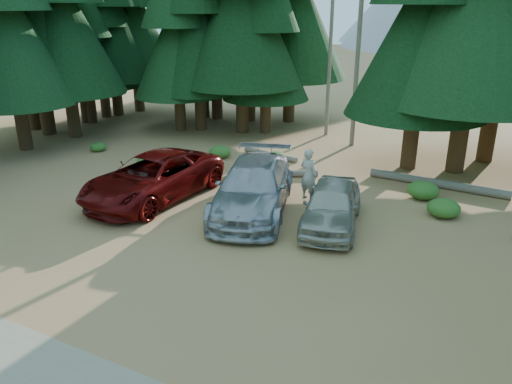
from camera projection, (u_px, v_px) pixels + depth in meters
ground at (185, 255)px, 15.27m from camera, size 160.00×160.00×0.00m
forest_belt_north at (340, 141)px, 27.72m from camera, size 36.00×7.00×22.00m
snag_front at (360, 29)px, 24.82m from camera, size 0.24×0.24×12.00m
snag_back at (330, 46)px, 27.28m from camera, size 0.20×0.20×10.00m
red_pickup at (153, 178)px, 19.35m from camera, size 3.25×6.42×1.74m
silver_minivan_center at (253, 188)px, 18.21m from camera, size 4.33×6.72×1.81m
silver_minivan_right at (332, 205)px, 16.99m from camera, size 2.76×4.80×1.54m
frisbee_player at (308, 175)px, 17.49m from camera, size 0.79×0.64×1.87m
log_left at (273, 174)px, 22.02m from camera, size 3.63×2.17×0.28m
log_mid at (270, 154)px, 24.86m from camera, size 3.17×0.95×0.26m
log_right at (437, 183)px, 20.77m from camera, size 5.66×0.69×0.36m
shrub_far_left at (150, 161)px, 23.13m from camera, size 1.23×1.23×0.68m
shrub_left at (195, 158)px, 24.07m from camera, size 0.71×0.71×0.39m
shrub_center_left at (220, 152)px, 24.70m from camera, size 1.09×1.09×0.60m
shrub_center_right at (276, 156)px, 24.16m from camera, size 0.88×0.88×0.48m
shrub_right at (423, 190)px, 19.56m from camera, size 1.23×1.23×0.68m
shrub_far_right at (444, 208)px, 17.91m from camera, size 1.17×1.17×0.64m
shrub_edge_west at (98, 147)px, 25.83m from camera, size 0.82×0.82×0.45m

